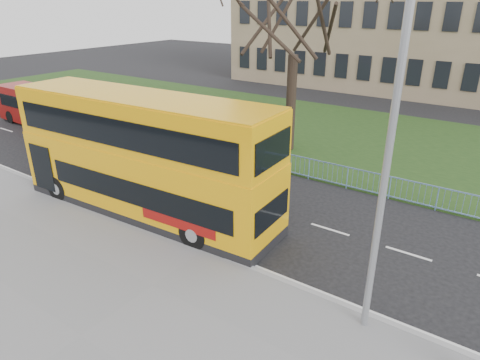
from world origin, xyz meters
name	(u,v)px	position (x,y,z in m)	size (l,w,h in m)	color
ground	(231,234)	(0.00, 0.00, 0.00)	(120.00, 120.00, 0.00)	black
pavement	(81,337)	(0.00, -6.75, 0.06)	(80.00, 10.50, 0.12)	slate
kerb	(205,250)	(0.00, -1.55, 0.07)	(80.00, 0.20, 0.14)	gray
grass_verge	(363,140)	(0.00, 14.30, 0.04)	(80.00, 15.40, 0.08)	#193613
guard_railing	(309,169)	(0.00, 6.60, 0.55)	(40.00, 0.12, 1.10)	#7DA9DF
bare_tree	(294,35)	(-3.00, 10.00, 6.54)	(9.04, 9.04, 12.91)	black
civic_building	(396,13)	(-5.00, 35.00, 7.00)	(30.00, 15.00, 14.00)	#857254
yellow_bus	(143,153)	(-3.94, -0.51, 2.63)	(11.84, 3.39, 4.91)	#F3A80A
red_bus	(50,108)	(-18.75, 4.63, 1.39)	(9.95, 2.43, 2.61)	maroon
street_lamp	(384,148)	(5.88, -1.99, 5.18)	(1.96, 0.33, 9.24)	gray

